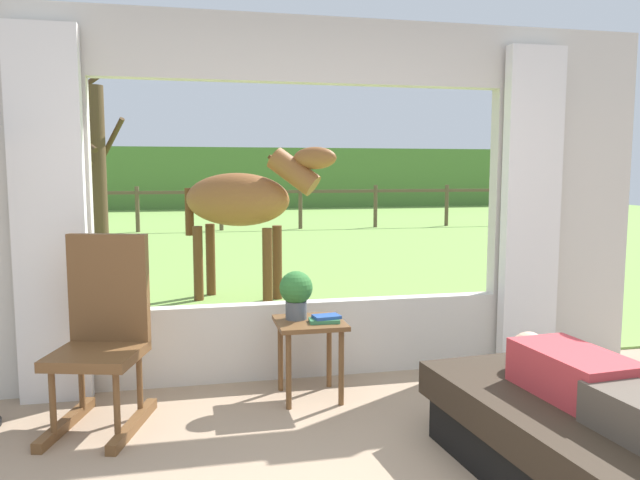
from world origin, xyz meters
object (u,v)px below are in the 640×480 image
object	(u,v)px
recliner_sofa	(590,449)
horse	(244,201)
side_table	(310,335)
reclining_person	(600,389)
pasture_tree	(95,167)
rocking_chair	(103,333)
potted_plant	(296,292)
book_stack	(325,319)

from	to	relation	value
recliner_sofa	horse	world-z (taller)	horse
side_table	horse	size ratio (longest dim) A/B	0.30
reclining_person	side_table	bearing A→B (deg)	118.83
horse	pasture_tree	distance (m)	4.76
horse	side_table	bearing A→B (deg)	30.60
recliner_sofa	rocking_chair	world-z (taller)	rocking_chair
recliner_sofa	horse	size ratio (longest dim) A/B	1.01
horse	pasture_tree	size ratio (longest dim) A/B	0.53
rocking_chair	potted_plant	world-z (taller)	rocking_chair
potted_plant	rocking_chair	bearing A→B (deg)	-170.63
recliner_sofa	rocking_chair	distance (m)	2.67
reclining_person	rocking_chair	size ratio (longest dim) A/B	1.28
rocking_chair	potted_plant	bearing A→B (deg)	24.79
rocking_chair	pasture_tree	size ratio (longest dim) A/B	0.34
horse	recliner_sofa	bearing A→B (deg)	42.26
recliner_sofa	side_table	world-z (taller)	side_table
recliner_sofa	potted_plant	xyz separation A→B (m)	(-1.10, 1.54, 0.48)
reclining_person	book_stack	size ratio (longest dim) A/B	6.81
recliner_sofa	side_table	bearing A→B (deg)	119.72
rocking_chair	potted_plant	size ratio (longest dim) A/B	3.50
recliner_sofa	potted_plant	distance (m)	1.95
rocking_chair	side_table	world-z (taller)	rocking_chair
potted_plant	pasture_tree	bearing A→B (deg)	106.89
book_stack	pasture_tree	xyz separation A→B (m)	(-2.37, 7.39, 1.02)
side_table	pasture_tree	xyz separation A→B (m)	(-2.29, 7.32, 1.14)
reclining_person	pasture_tree	size ratio (longest dim) A/B	0.43
recliner_sofa	side_table	distance (m)	1.81
book_stack	pasture_tree	distance (m)	7.83
reclining_person	recliner_sofa	bearing A→B (deg)	85.12
side_table	potted_plant	bearing A→B (deg)	143.13
horse	book_stack	bearing A→B (deg)	32.15
recliner_sofa	reclining_person	bearing A→B (deg)	-94.88
rocking_chair	horse	distance (m)	3.48
potted_plant	horse	bearing A→B (deg)	91.08
rocking_chair	side_table	xyz separation A→B (m)	(1.27, 0.14, -0.12)
recliner_sofa	reclining_person	world-z (taller)	reclining_person
side_table	rocking_chair	bearing A→B (deg)	-173.88
recliner_sofa	rocking_chair	size ratio (longest dim) A/B	1.58
side_table	pasture_tree	distance (m)	7.75
recliner_sofa	book_stack	distance (m)	1.72
recliner_sofa	rocking_chair	bearing A→B (deg)	144.72
reclining_person	book_stack	xyz separation A→B (m)	(-0.93, 1.46, 0.02)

